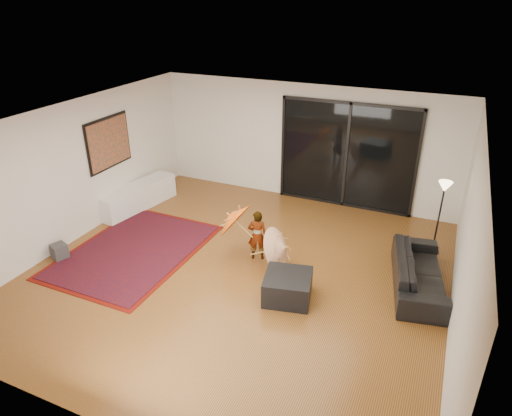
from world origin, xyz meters
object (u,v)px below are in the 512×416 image
Objects in this scene: ottoman at (288,287)px; child at (257,235)px; media_console at (138,196)px; sofa at (419,272)px.

ottoman is 1.34m from child.
media_console is at bearing -34.55° from child.
sofa is 2.86m from child.
child is at bearing -5.13° from media_console.
sofa is 2.05× the size of child.
sofa is at bearing 165.35° from child.
media_console is 0.99× the size of sofa.
ottoman is at bearing 110.90° from sofa.
media_console is 2.66× the size of ottoman.
child is (-2.84, -0.25, 0.19)m from sofa.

